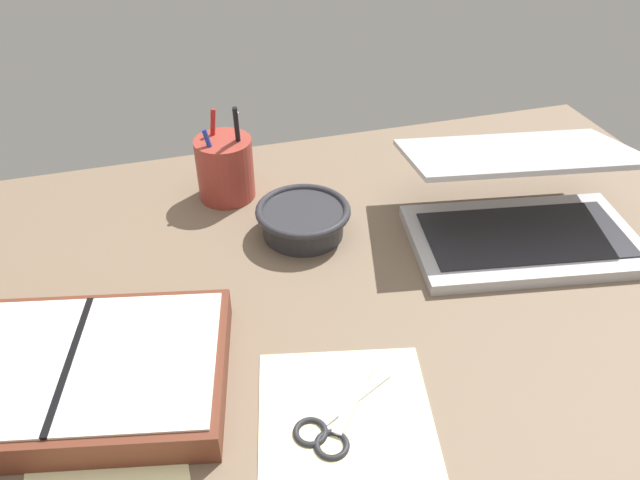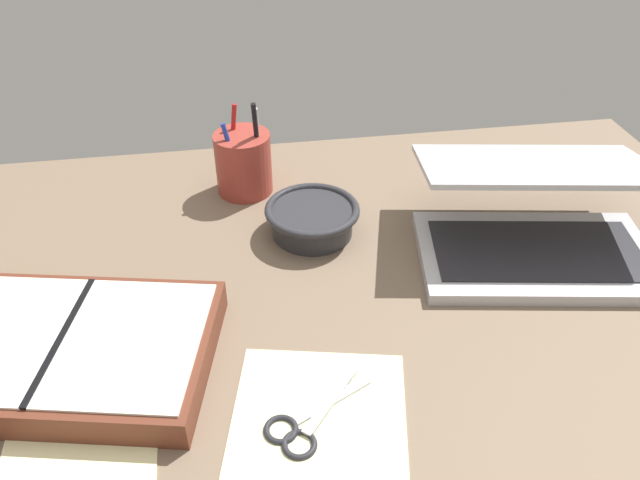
{
  "view_description": "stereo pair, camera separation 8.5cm",
  "coord_description": "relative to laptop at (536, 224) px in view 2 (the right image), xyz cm",
  "views": [
    {
      "loc": [
        -17.73,
        -57.4,
        59.68
      ],
      "look_at": [
        1.28,
        8.07,
        9.0
      ],
      "focal_mm": 35.0,
      "sensor_mm": 36.0,
      "label": 1
    },
    {
      "loc": [
        -9.46,
        -59.26,
        59.68
      ],
      "look_at": [
        1.28,
        8.07,
        9.0
      ],
      "focal_mm": 35.0,
      "sensor_mm": 36.0,
      "label": 2
    }
  ],
  "objects": [
    {
      "name": "desk_top",
      "position": [
        -33.95,
        -10.03,
        -5.73
      ],
      "size": [
        140.0,
        100.0,
        2.0
      ],
      "primitive_type": "cube",
      "color": "#75604C",
      "rests_on": "ground"
    },
    {
      "name": "laptop",
      "position": [
        0.0,
        0.0,
        0.0
      ],
      "size": [
        38.37,
        33.17,
        14.23
      ],
      "rotation": [
        0.0,
        0.0,
        -0.17
      ],
      "color": "#B7B7BC",
      "rests_on": "desk_top"
    },
    {
      "name": "bowl",
      "position": [
        -32.04,
        9.49,
        -1.98
      ],
      "size": [
        14.74,
        14.74,
        4.91
      ],
      "color": "#2D2D33",
      "rests_on": "desk_top"
    },
    {
      "name": "pen_cup",
      "position": [
        -41.62,
        23.87,
        0.65
      ],
      "size": [
        9.46,
        9.46,
        16.77
      ],
      "color": "#9E382D",
      "rests_on": "desk_top"
    },
    {
      "name": "planner",
      "position": [
        -65.49,
        -12.68,
        -2.57
      ],
      "size": [
        39.14,
        29.97,
        4.52
      ],
      "rotation": [
        0.0,
        0.0,
        -0.22
      ],
      "color": "brown",
      "rests_on": "desk_top"
    },
    {
      "name": "scissors",
      "position": [
        -38.69,
        -26.8,
        -4.39
      ],
      "size": [
        13.17,
        11.74,
        0.8
      ],
      "rotation": [
        0.0,
        0.0,
        0.67
      ],
      "color": "#B7B7BC",
      "rests_on": "desk_top"
    },
    {
      "name": "paper_sheet_front",
      "position": [
        -37.53,
        -30.01,
        -4.65
      ],
      "size": [
        25.16,
        31.99,
        0.16
      ],
      "primitive_type": "cube",
      "rotation": [
        0.0,
        0.0,
        -0.22
      ],
      "color": "#F4EFB2",
      "rests_on": "desk_top"
    },
    {
      "name": "paper_sheet_beside_planner",
      "position": [
        -62.34,
        -28.9,
        -4.65
      ],
      "size": [
        16.73,
        25.25,
        0.16
      ],
      "primitive_type": "cube",
      "rotation": [
        0.0,
        0.0,
        0.02
      ],
      "color": "#F4EFB2",
      "rests_on": "desk_top"
    }
  ]
}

